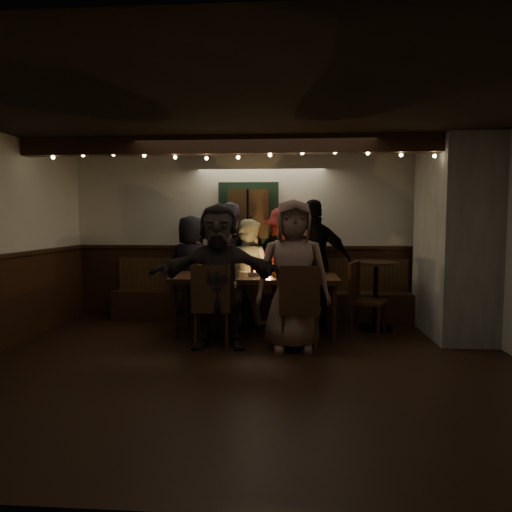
# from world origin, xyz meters

# --- Properties ---
(room) EXTENTS (6.02, 5.01, 2.62)m
(room) POSITION_xyz_m (1.07, 1.42, 1.07)
(room) COLOR black
(room) RESTS_ON ground
(dining_table) EXTENTS (2.24, 0.96, 0.97)m
(dining_table) POSITION_xyz_m (-0.02, 1.40, 0.73)
(dining_table) COLOR black
(dining_table) RESTS_ON ground
(chair_near_left) EXTENTS (0.48, 0.48, 1.03)m
(chair_near_left) POSITION_xyz_m (-0.49, 0.63, 0.58)
(chair_near_left) COLOR black
(chair_near_left) RESTS_ON ground
(chair_near_right) EXTENTS (0.51, 0.51, 1.03)m
(chair_near_right) POSITION_xyz_m (0.58, 0.51, 0.58)
(chair_near_right) COLOR black
(chair_near_right) RESTS_ON ground
(chair_end) EXTENTS (0.59, 0.59, 0.99)m
(chair_end) POSITION_xyz_m (1.43, 1.45, 0.56)
(chair_end) COLOR black
(chair_end) RESTS_ON ground
(high_top) EXTENTS (0.61, 0.61, 0.97)m
(high_top) POSITION_xyz_m (1.67, 1.75, 0.61)
(high_top) COLOR black
(high_top) RESTS_ON ground
(person_a) EXTENTS (0.84, 0.59, 1.63)m
(person_a) POSITION_xyz_m (-1.06, 2.18, 0.81)
(person_a) COLOR black
(person_a) RESTS_ON ground
(person_b) EXTENTS (0.72, 0.53, 1.82)m
(person_b) POSITION_xyz_m (-0.47, 2.10, 0.91)
(person_b) COLOR black
(person_b) RESTS_ON ground
(person_c) EXTENTS (0.92, 0.83, 1.57)m
(person_c) POSITION_xyz_m (-0.18, 2.02, 0.78)
(person_c) COLOR beige
(person_c) RESTS_ON ground
(person_d) EXTENTS (1.28, 1.00, 1.74)m
(person_d) POSITION_xyz_m (0.36, 2.11, 0.87)
(person_d) COLOR #561211
(person_d) RESTS_ON ground
(person_e) EXTENTS (1.14, 0.58, 1.86)m
(person_e) POSITION_xyz_m (0.82, 2.02, 0.93)
(person_e) COLOR black
(person_e) RESTS_ON ground
(person_f) EXTENTS (1.65, 0.58, 1.76)m
(person_f) POSITION_xyz_m (-0.40, 0.66, 0.88)
(person_f) COLOR black
(person_f) RESTS_ON ground
(person_g) EXTENTS (0.93, 0.65, 1.80)m
(person_g) POSITION_xyz_m (0.49, 0.64, 0.90)
(person_g) COLOR #775A4E
(person_g) RESTS_ON ground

